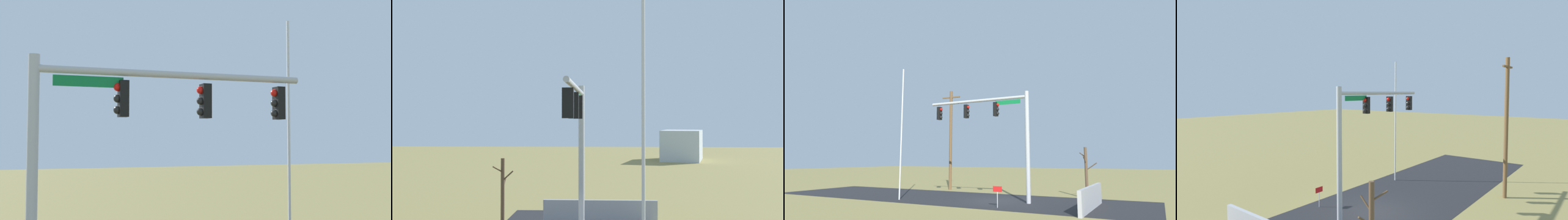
% 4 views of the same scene
% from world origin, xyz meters
% --- Properties ---
extents(ground_plane, '(160.00, 160.00, 0.00)m').
position_xyz_m(ground_plane, '(0.00, 0.00, 0.00)').
color(ground_plane, olive).
extents(road_surface, '(28.00, 8.00, 0.01)m').
position_xyz_m(road_surface, '(-4.00, 0.00, 0.01)').
color(road_surface, '#232326').
rests_on(road_surface, ground_plane).
extents(sidewalk_corner, '(6.00, 6.00, 0.01)m').
position_xyz_m(sidewalk_corner, '(3.46, -0.48, 0.00)').
color(sidewalk_corner, '#B7B5AD').
rests_on(sidewalk_corner, ground_plane).
extents(retaining_fence, '(0.20, 6.19, 1.29)m').
position_xyz_m(retaining_fence, '(6.40, -1.25, 0.64)').
color(retaining_fence, '#A8A8AD').
rests_on(retaining_fence, ground_plane).
extents(signal_mast, '(7.65, 0.36, 7.20)m').
position_xyz_m(signal_mast, '(0.24, -0.48, 5.15)').
color(signal_mast, '#B2B5BA').
rests_on(signal_mast, ground_plane).
extents(flagpole, '(0.10, 0.10, 9.24)m').
position_xyz_m(flagpole, '(-6.12, -2.71, 4.62)').
color(flagpole, silver).
rests_on(flagpole, ground_plane).
extents(utility_pole, '(1.90, 0.26, 9.12)m').
position_xyz_m(utility_pole, '(-7.11, 5.23, 4.73)').
color(utility_pole, brown).
rests_on(utility_pole, ground_plane).
extents(bare_tree, '(1.27, 1.02, 3.62)m').
position_xyz_m(bare_tree, '(5.25, 3.83, 1.87)').
color(bare_tree, brown).
rests_on(bare_tree, ground_plane).
extents(open_sign, '(0.56, 0.04, 1.22)m').
position_xyz_m(open_sign, '(1.50, -3.08, 0.91)').
color(open_sign, silver).
rests_on(open_sign, ground_plane).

